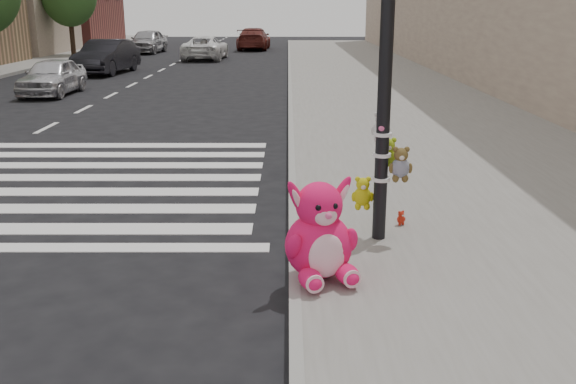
# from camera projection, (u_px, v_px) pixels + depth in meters

# --- Properties ---
(ground) EXTENTS (120.00, 120.00, 0.00)m
(ground) POSITION_uv_depth(u_px,v_px,m) (136.00, 315.00, 6.24)
(ground) COLOR black
(ground) RESTS_ON ground
(sidewalk_near) EXTENTS (7.00, 80.00, 0.14)m
(sidewalk_near) POSITION_uv_depth(u_px,v_px,m) (430.00, 125.00, 15.82)
(sidewalk_near) COLOR slate
(sidewalk_near) RESTS_ON ground
(curb_edge) EXTENTS (0.12, 80.00, 0.15)m
(curb_edge) POSITION_uv_depth(u_px,v_px,m) (291.00, 125.00, 15.82)
(curb_edge) COLOR gray
(curb_edge) RESTS_ON ground
(signal_pole) EXTENTS (0.71, 0.50, 4.00)m
(signal_pole) POSITION_uv_depth(u_px,v_px,m) (385.00, 109.00, 7.50)
(signal_pole) COLOR black
(signal_pole) RESTS_ON sidewalk_near
(pink_bunny) EXTENTS (0.88, 0.96, 1.10)m
(pink_bunny) POSITION_uv_depth(u_px,v_px,m) (320.00, 238.00, 6.62)
(pink_bunny) COLOR #FF1560
(pink_bunny) RESTS_ON sidewalk_near
(red_teddy) EXTENTS (0.16, 0.14, 0.20)m
(red_teddy) POSITION_uv_depth(u_px,v_px,m) (401.00, 218.00, 8.36)
(red_teddy) COLOR red
(red_teddy) RESTS_ON sidewalk_near
(car_silver_far) EXTENTS (1.51, 3.65, 1.24)m
(car_silver_far) POSITION_uv_depth(u_px,v_px,m) (52.00, 76.00, 21.65)
(car_silver_far) COLOR silver
(car_silver_far) RESTS_ON ground
(car_dark_far) EXTENTS (2.09, 4.67, 1.49)m
(car_dark_far) POSITION_uv_depth(u_px,v_px,m) (107.00, 57.00, 28.47)
(car_dark_far) COLOR black
(car_dark_far) RESTS_ON ground
(car_white_near) EXTENTS (2.30, 4.73, 1.30)m
(car_white_near) POSITION_uv_depth(u_px,v_px,m) (205.00, 48.00, 36.05)
(car_white_near) COLOR white
(car_white_near) RESTS_ON ground
(car_maroon_near) EXTENTS (2.25, 5.18, 1.49)m
(car_maroon_near) POSITION_uv_depth(u_px,v_px,m) (254.00, 39.00, 44.34)
(car_maroon_near) COLOR #5D201A
(car_maroon_near) RESTS_ON ground
(car_silver_deep) EXTENTS (2.09, 4.54, 1.51)m
(car_silver_deep) POSITION_uv_depth(u_px,v_px,m) (147.00, 41.00, 41.11)
(car_silver_deep) COLOR #A2A2A7
(car_silver_deep) RESTS_ON ground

